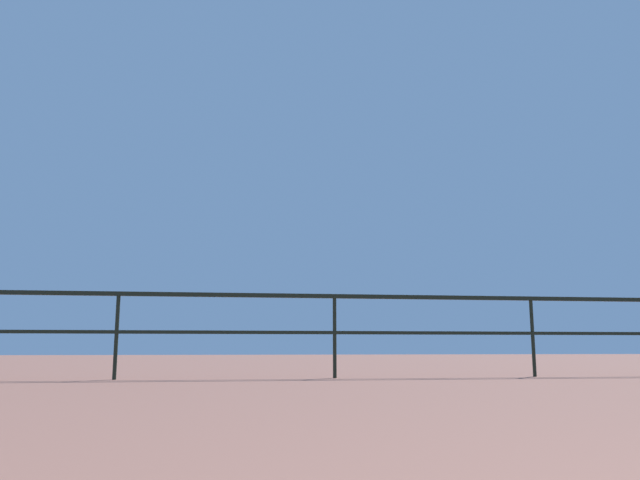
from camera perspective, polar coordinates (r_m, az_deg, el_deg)
pier_railing at (r=7.58m, az=1.34°, el=-6.85°), size 20.28×0.05×1.00m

